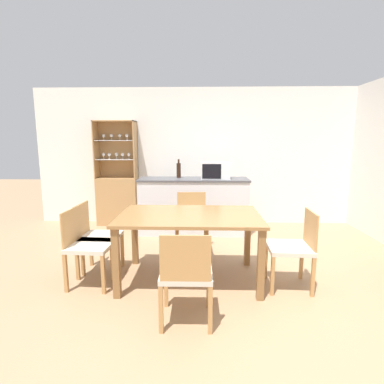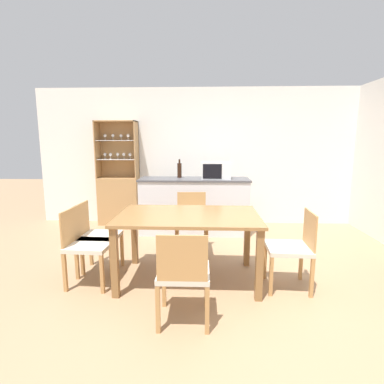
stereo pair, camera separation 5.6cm
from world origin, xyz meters
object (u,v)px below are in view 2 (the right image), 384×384
at_px(dining_chair_head_far, 192,222).
at_px(dining_chair_side_right_near, 292,248).
at_px(display_cabinet, 119,193).
at_px(microwave, 216,170).
at_px(dining_chair_side_left_far, 96,236).
at_px(dining_chair_head_near, 183,274).
at_px(dining_chair_side_left_near, 87,245).
at_px(dining_table, 189,223).
at_px(wine_bottle, 179,170).

bearing_deg(dining_chair_head_far, dining_chair_side_right_near, 136.07).
relative_size(display_cabinet, microwave, 4.04).
xyz_separation_m(dining_chair_side_right_near, dining_chair_side_left_far, (-2.23, 0.30, 0.00)).
bearing_deg(dining_chair_head_near, microwave, 81.47).
height_order(display_cabinet, microwave, display_cabinet).
bearing_deg(display_cabinet, dining_chair_side_left_near, -82.28).
height_order(display_cabinet, dining_table, display_cabinet).
relative_size(dining_chair_side_left_far, wine_bottle, 2.67).
distance_m(dining_chair_side_right_near, dining_chair_side_left_far, 2.25).
bearing_deg(dining_table, dining_chair_head_near, -89.97).
bearing_deg(dining_chair_side_left_near, dining_chair_head_near, 61.63).
height_order(dining_chair_side_right_near, dining_chair_side_left_far, same).
height_order(dining_table, dining_chair_head_near, dining_chair_head_near).
height_order(dining_chair_side_left_far, dining_chair_head_far, same).
relative_size(dining_chair_side_right_near, dining_chair_head_far, 1.00).
height_order(display_cabinet, dining_chair_head_near, display_cabinet).
xyz_separation_m(dining_chair_head_near, wine_bottle, (-0.26, 2.73, 0.63)).
distance_m(dining_table, wine_bottle, 1.96).
relative_size(dining_table, dining_chair_side_right_near, 1.84).
bearing_deg(dining_table, microwave, 78.37).
distance_m(dining_chair_side_left_near, dining_chair_side_right_near, 2.23).
bearing_deg(dining_chair_side_right_near, dining_chair_side_left_near, 92.36).
distance_m(dining_chair_side_right_near, dining_chair_head_far, 1.49).
distance_m(dining_chair_side_left_near, wine_bottle, 2.31).
bearing_deg(microwave, dining_table, -101.63).
bearing_deg(dining_chair_head_far, dining_chair_side_left_far, 28.55).
height_order(dining_chair_side_left_near, microwave, microwave).
height_order(dining_chair_head_near, dining_chair_head_far, same).
height_order(dining_table, dining_chair_head_far, dining_chair_head_far).
bearing_deg(display_cabinet, dining_table, -57.85).
distance_m(dining_chair_side_right_near, microwave, 2.17).
xyz_separation_m(microwave, wine_bottle, (-0.62, 0.11, -0.01)).
height_order(dining_chair_side_left_near, dining_chair_head_far, same).
bearing_deg(dining_chair_head_near, wine_bottle, 94.86).
bearing_deg(dining_chair_side_left_near, display_cabinet, -169.23).
relative_size(display_cabinet, dining_chair_side_right_near, 2.28).
relative_size(display_cabinet, dining_chair_side_left_far, 2.28).
bearing_deg(dining_table, dining_chair_side_left_far, 172.42).
bearing_deg(wine_bottle, display_cabinet, 161.23).
bearing_deg(dining_table, dining_chair_side_left_near, -172.59).
bearing_deg(display_cabinet, dining_chair_head_near, -65.17).
distance_m(display_cabinet, microwave, 1.95).
bearing_deg(dining_chair_head_far, dining_chair_head_near, 87.29).
distance_m(dining_chair_head_far, wine_bottle, 1.27).
xyz_separation_m(display_cabinet, dining_chair_head_far, (1.45, -1.48, -0.14)).
height_order(dining_chair_side_right_near, microwave, microwave).
bearing_deg(dining_chair_side_right_near, dining_chair_head_near, 123.75).
relative_size(dining_chair_side_right_near, microwave, 1.77).
bearing_deg(dining_chair_side_right_near, dining_chair_head_far, 51.33).
xyz_separation_m(dining_chair_side_left_near, dining_chair_head_far, (1.11, 0.97, 0.00)).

